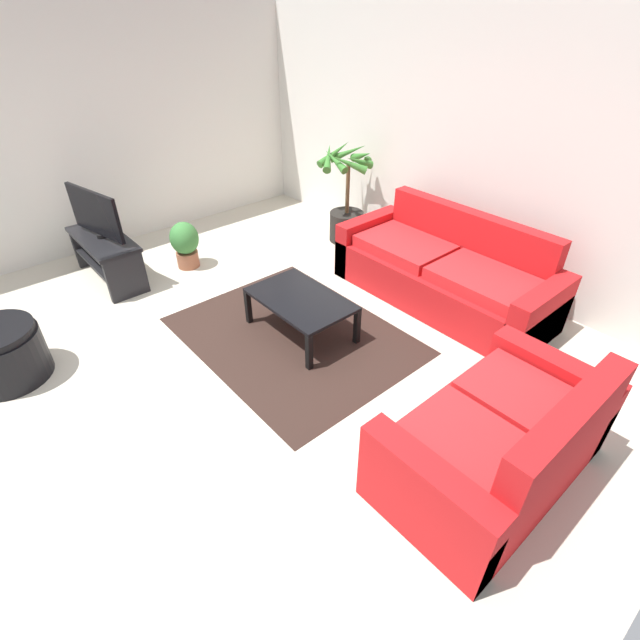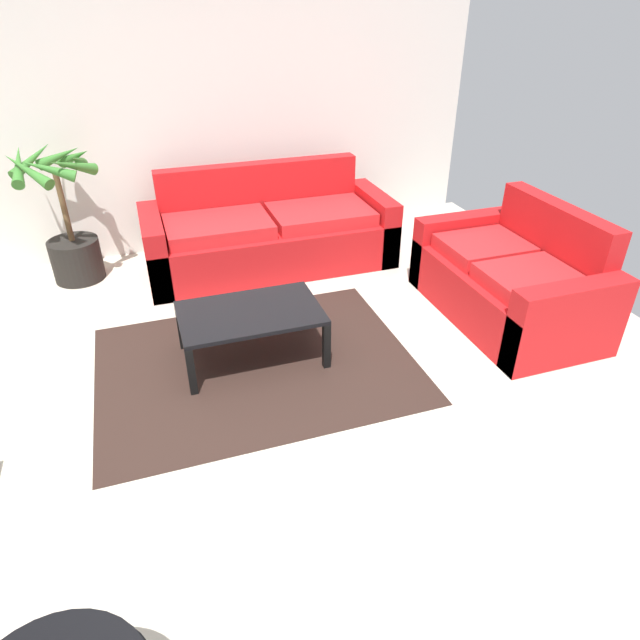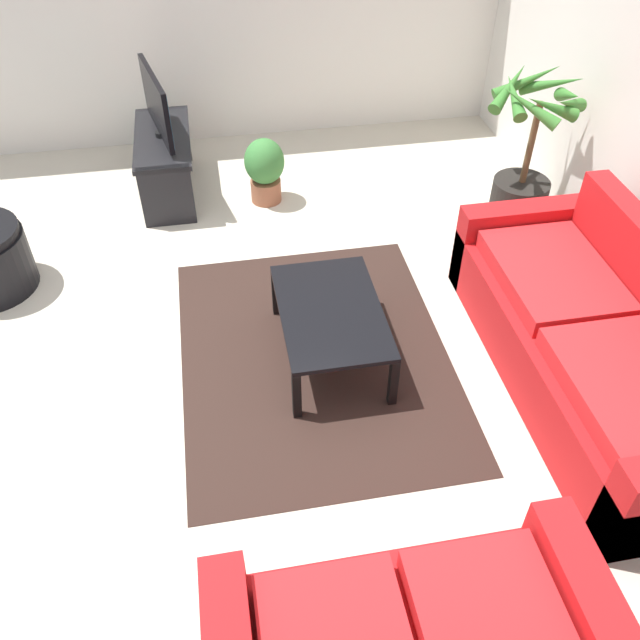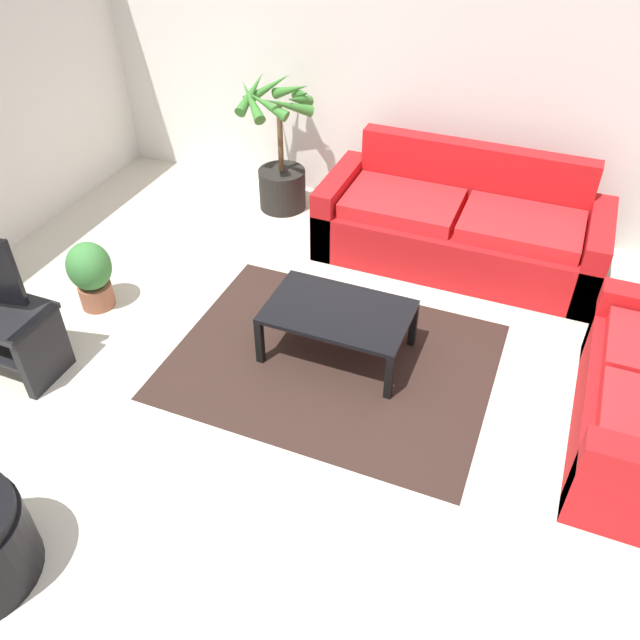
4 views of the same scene
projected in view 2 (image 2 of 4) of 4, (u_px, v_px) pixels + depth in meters
ground_plane at (253, 433)px, 3.35m from camera, size 6.60×6.60×0.00m
wall_back at (171, 110)px, 5.08m from camera, size 6.00×0.06×2.70m
couch_main at (269, 235)px, 5.24m from camera, size 2.29×0.90×0.90m
couch_loveseat at (510, 282)px, 4.41m from camera, size 0.90×1.57×0.90m
coffee_table at (250, 317)px, 3.86m from camera, size 0.98×0.62×0.39m
area_rug at (256, 364)px, 3.96m from camera, size 2.20×1.70×0.01m
potted_palm at (69, 230)px, 4.88m from camera, size 0.74×0.74×1.21m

